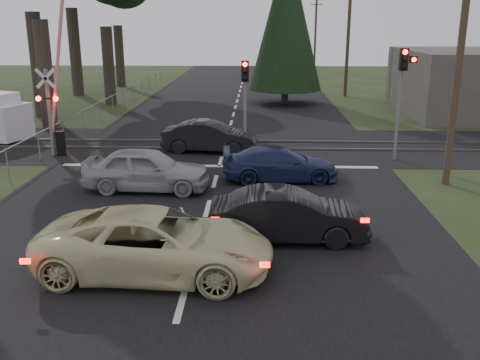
{
  "coord_description": "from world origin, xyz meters",
  "views": [
    {
      "loc": [
        1.59,
        -13.04,
        5.74
      ],
      "look_at": [
        1.08,
        1.87,
        1.3
      ],
      "focal_mm": 40.0,
      "sensor_mm": 36.0,
      "label": 1
    }
  ],
  "objects_px": {
    "silver_car": "(147,169)",
    "blue_sedan": "(280,164)",
    "utility_pole_mid": "(348,35)",
    "dark_car_far": "(210,137)",
    "traffic_signal_center": "(245,91)",
    "utility_pole_near": "(460,52)",
    "cream_coupe": "(156,243)",
    "crossing_signal": "(54,110)",
    "traffic_signal_right": "(403,82)",
    "dark_hatchback": "(288,216)",
    "utility_pole_far": "(316,30)"
  },
  "relations": [
    {
      "from": "cream_coupe",
      "to": "dark_car_far",
      "type": "xyz_separation_m",
      "value": [
        0.16,
        12.31,
        -0.06
      ]
    },
    {
      "from": "crossing_signal",
      "to": "traffic_signal_right",
      "type": "bearing_deg",
      "value": -1.21
    },
    {
      "from": "utility_pole_far",
      "to": "dark_hatchback",
      "type": "distance_m",
      "value": 54.94
    },
    {
      "from": "dark_hatchback",
      "to": "utility_pole_mid",
      "type": "bearing_deg",
      "value": -12.94
    },
    {
      "from": "dark_hatchback",
      "to": "traffic_signal_right",
      "type": "bearing_deg",
      "value": -31.14
    },
    {
      "from": "dark_car_far",
      "to": "utility_pole_near",
      "type": "bearing_deg",
      "value": -111.8
    },
    {
      "from": "silver_car",
      "to": "blue_sedan",
      "type": "distance_m",
      "value": 4.94
    },
    {
      "from": "utility_pole_mid",
      "to": "silver_car",
      "type": "relative_size",
      "value": 2.03
    },
    {
      "from": "utility_pole_mid",
      "to": "dark_car_far",
      "type": "height_order",
      "value": "utility_pole_mid"
    },
    {
      "from": "utility_pole_near",
      "to": "cream_coupe",
      "type": "relative_size",
      "value": 1.64
    },
    {
      "from": "traffic_signal_center",
      "to": "silver_car",
      "type": "distance_m",
      "value": 6.97
    },
    {
      "from": "traffic_signal_center",
      "to": "dark_car_far",
      "type": "xyz_separation_m",
      "value": [
        -1.61,
        0.06,
        -2.1
      ]
    },
    {
      "from": "dark_hatchback",
      "to": "dark_car_far",
      "type": "height_order",
      "value": "dark_car_far"
    },
    {
      "from": "traffic_signal_right",
      "to": "dark_hatchback",
      "type": "relative_size",
      "value": 1.11
    },
    {
      "from": "traffic_signal_right",
      "to": "utility_pole_near",
      "type": "bearing_deg",
      "value": -74.66
    },
    {
      "from": "utility_pole_near",
      "to": "utility_pole_mid",
      "type": "bearing_deg",
      "value": 90.0
    },
    {
      "from": "traffic_signal_center",
      "to": "dark_car_far",
      "type": "distance_m",
      "value": 2.65
    },
    {
      "from": "utility_pole_mid",
      "to": "traffic_signal_right",
      "type": "bearing_deg",
      "value": -92.66
    },
    {
      "from": "utility_pole_near",
      "to": "blue_sedan",
      "type": "xyz_separation_m",
      "value": [
        -6.07,
        0.29,
        -4.1
      ]
    },
    {
      "from": "traffic_signal_right",
      "to": "blue_sedan",
      "type": "relative_size",
      "value": 1.09
    },
    {
      "from": "crossing_signal",
      "to": "traffic_signal_center",
      "type": "xyz_separation_m",
      "value": [
        8.27,
        0.89,
        0.75
      ]
    },
    {
      "from": "traffic_signal_center",
      "to": "utility_pole_near",
      "type": "height_order",
      "value": "utility_pole_near"
    },
    {
      "from": "utility_pole_near",
      "to": "silver_car",
      "type": "bearing_deg",
      "value": -174.16
    },
    {
      "from": "silver_car",
      "to": "blue_sedan",
      "type": "relative_size",
      "value": 1.03
    },
    {
      "from": "traffic_signal_right",
      "to": "utility_pole_mid",
      "type": "bearing_deg",
      "value": 87.34
    },
    {
      "from": "crossing_signal",
      "to": "dark_car_far",
      "type": "distance_m",
      "value": 6.87
    },
    {
      "from": "crossing_signal",
      "to": "silver_car",
      "type": "bearing_deg",
      "value": -44.57
    },
    {
      "from": "utility_pole_mid",
      "to": "utility_pole_far",
      "type": "relative_size",
      "value": 1.0
    },
    {
      "from": "utility_pole_mid",
      "to": "dark_car_far",
      "type": "xyz_separation_m",
      "value": [
        -9.11,
        -19.26,
        -4.02
      ]
    },
    {
      "from": "utility_pole_near",
      "to": "cream_coupe",
      "type": "bearing_deg",
      "value": -140.76
    },
    {
      "from": "utility_pole_near",
      "to": "cream_coupe",
      "type": "height_order",
      "value": "utility_pole_near"
    },
    {
      "from": "silver_car",
      "to": "traffic_signal_right",
      "type": "bearing_deg",
      "value": -62.13
    },
    {
      "from": "utility_pole_near",
      "to": "dark_hatchback",
      "type": "height_order",
      "value": "utility_pole_near"
    },
    {
      "from": "utility_pole_mid",
      "to": "blue_sedan",
      "type": "bearing_deg",
      "value": -104.36
    },
    {
      "from": "crossing_signal",
      "to": "utility_pole_near",
      "type": "relative_size",
      "value": 0.77
    },
    {
      "from": "utility_pole_mid",
      "to": "crossing_signal",
      "type": "bearing_deg",
      "value": -127.97
    },
    {
      "from": "traffic_signal_right",
      "to": "blue_sedan",
      "type": "bearing_deg",
      "value": -148.13
    },
    {
      "from": "utility_pole_near",
      "to": "utility_pole_far",
      "type": "height_order",
      "value": "same"
    },
    {
      "from": "crossing_signal",
      "to": "blue_sedan",
      "type": "height_order",
      "value": "crossing_signal"
    },
    {
      "from": "dark_car_far",
      "to": "blue_sedan",
      "type": "bearing_deg",
      "value": -139.96
    },
    {
      "from": "crossing_signal",
      "to": "silver_car",
      "type": "xyz_separation_m",
      "value": [
        4.96,
        -4.89,
        -1.3
      ]
    },
    {
      "from": "utility_pole_mid",
      "to": "dark_car_far",
      "type": "bearing_deg",
      "value": -115.32
    },
    {
      "from": "utility_pole_mid",
      "to": "utility_pole_far",
      "type": "xyz_separation_m",
      "value": [
        0.0,
        25.0,
        0.0
      ]
    },
    {
      "from": "crossing_signal",
      "to": "traffic_signal_right",
      "type": "relative_size",
      "value": 1.48
    },
    {
      "from": "utility_pole_near",
      "to": "utility_pole_far",
      "type": "bearing_deg",
      "value": 90.0
    },
    {
      "from": "utility_pole_near",
      "to": "dark_car_far",
      "type": "relative_size",
      "value": 2.11
    },
    {
      "from": "dark_hatchback",
      "to": "dark_car_far",
      "type": "distance_m",
      "value": 10.64
    },
    {
      "from": "traffic_signal_center",
      "to": "dark_hatchback",
      "type": "height_order",
      "value": "traffic_signal_center"
    },
    {
      "from": "traffic_signal_right",
      "to": "utility_pole_mid",
      "type": "distance_m",
      "value": 20.6
    },
    {
      "from": "silver_car",
      "to": "traffic_signal_center",
      "type": "bearing_deg",
      "value": -26.83
    }
  ]
}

